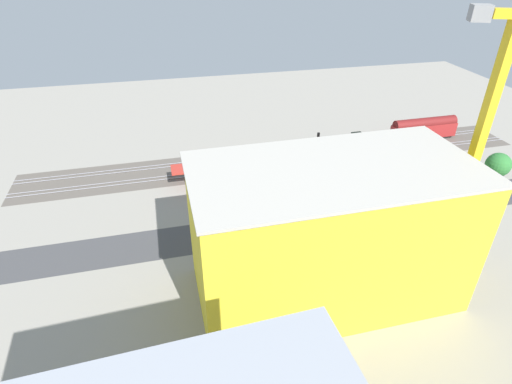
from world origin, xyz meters
The scene contains 21 objects.
ground_plane centered at (0.00, 0.00, 0.00)m, with size 199.69×199.69×0.00m, color gray.
rail_bed centered at (0.00, -22.30, 0.00)m, with size 124.81×13.95×0.01m, color #5B544C.
street_asphalt centered at (0.00, 4.78, 0.00)m, with size 124.81×9.00×0.01m, color #424244.
track_rails centered at (0.00, -22.30, 0.18)m, with size 124.79×9.50×0.12m.
platform_canopy_near centered at (-4.60, -15.30, 4.05)m, with size 63.72×5.42×4.30m.
locomotive centered at (-16.96, -25.28, 1.70)m, with size 15.33×2.73×4.80m.
passenger_coach centered at (-41.26, -25.27, 3.21)m, with size 18.72×3.33×6.10m.
parked_car_0 centered at (-17.52, 8.02, 0.80)m, with size 4.25×2.04×1.81m.
parked_car_1 centered at (-10.44, 8.52, 0.73)m, with size 4.32×1.73×1.65m.
parked_car_2 centered at (-3.43, 7.61, 0.79)m, with size 4.11×1.80×1.80m.
parked_car_3 centered at (4.94, 8.15, 0.73)m, with size 4.58×1.83×1.62m.
construction_building centered at (6.13, 22.49, 10.60)m, with size 38.12×18.83×21.20m, color yellow.
construction_roof_slab centered at (6.13, 22.49, 21.40)m, with size 38.72×19.43×0.40m, color #B7B2A8.
tower_crane centered at (-18.38, 19.90, 22.54)m, with size 20.21×9.23×39.98m.
box_truck_0 centered at (-3.93, 6.91, 1.62)m, with size 9.80×3.10×3.24m.
box_truck_1 centered at (-0.43, 6.08, 1.78)m, with size 9.93×2.90×3.65m.
box_truck_2 centered at (3.86, 7.70, 1.56)m, with size 8.79×3.12×3.19m.
street_tree_0 centered at (-30.89, -0.25, 4.50)m, with size 5.57×5.57×7.30m.
street_tree_1 centered at (-43.50, -0.25, 4.45)m, with size 5.38×5.38×7.15m.
street_tree_2 centered at (8.47, -0.71, 5.29)m, with size 4.63×4.63×7.65m.
traffic_light centered at (21.08, 0.37, 4.75)m, with size 0.50×0.36×7.26m.
Camera 1 is at (26.95, 66.01, 46.74)m, focal length 28.79 mm.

